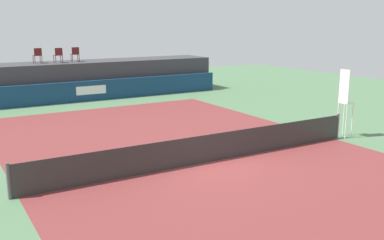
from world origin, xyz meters
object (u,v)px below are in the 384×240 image
(spectator_chair_left, at_px, (58,55))
(net_post_far, at_px, (338,126))
(umpire_chair, at_px, (345,99))
(spectator_chair_center, at_px, (75,54))
(net_post_near, at_px, (9,181))
(spectator_chair_far_left, at_px, (38,55))

(spectator_chair_left, bearing_deg, net_post_far, -64.38)
(spectator_chair_left, distance_m, umpire_chair, 16.74)
(spectator_chair_center, bearing_deg, net_post_near, -112.61)
(spectator_chair_center, xyz_separation_m, umpire_chair, (6.38, -15.18, -1.11))
(spectator_chair_far_left, relative_size, spectator_chair_center, 1.00)
(spectator_chair_center, xyz_separation_m, net_post_far, (6.08, -15.17, -2.19))
(spectator_chair_left, height_order, spectator_chair_center, same)
(spectator_chair_center, distance_m, net_post_far, 16.49)
(spectator_chair_far_left, relative_size, net_post_near, 0.89)
(spectator_chair_left, height_order, net_post_far, spectator_chair_left)
(spectator_chair_far_left, height_order, net_post_far, spectator_chair_far_left)
(spectator_chair_far_left, distance_m, spectator_chair_left, 1.18)
(net_post_near, bearing_deg, spectator_chair_left, 70.67)
(spectator_chair_left, bearing_deg, spectator_chair_far_left, 159.63)
(net_post_near, bearing_deg, spectator_chair_center, 67.39)
(spectator_chair_far_left, relative_size, spectator_chair_left, 1.00)
(spectator_chair_far_left, bearing_deg, spectator_chair_left, -20.37)
(umpire_chair, bearing_deg, spectator_chair_far_left, 119.14)
(spectator_chair_far_left, height_order, spectator_chair_center, same)
(spectator_chair_left, xyz_separation_m, spectator_chair_center, (1.08, 0.24, 0.00))
(spectator_chair_far_left, relative_size, net_post_far, 0.89)
(spectator_chair_far_left, distance_m, net_post_far, 17.56)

